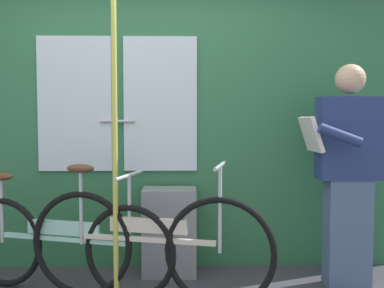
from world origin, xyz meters
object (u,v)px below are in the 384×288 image
bicycle_leaning_behind (147,245)px  trash_bin_by_wall (169,231)px  bicycle_near_door (62,244)px  passenger_reading_newspaper (347,170)px  handrail_pole (115,129)px

bicycle_leaning_behind → trash_bin_by_wall: (0.13, 0.53, -0.05)m
bicycle_near_door → trash_bin_by_wall: bearing=40.9°
bicycle_leaning_behind → trash_bin_by_wall: bicycle_leaning_behind is taller
passenger_reading_newspaper → trash_bin_by_wall: passenger_reading_newspaper is taller
passenger_reading_newspaper → bicycle_near_door: bearing=2.8°
bicycle_leaning_behind → trash_bin_by_wall: size_ratio=2.43×
passenger_reading_newspaper → handrail_pole: size_ratio=0.70×
bicycle_near_door → trash_bin_by_wall: bicycle_near_door is taller
bicycle_near_door → passenger_reading_newspaper: size_ratio=0.99×
bicycle_leaning_behind → passenger_reading_newspaper: size_ratio=1.02×
bicycle_leaning_behind → handrail_pole: size_ratio=0.71×
bicycle_near_door → bicycle_leaning_behind: bearing=0.0°
trash_bin_by_wall → bicycle_near_door: bearing=-154.6°
trash_bin_by_wall → handrail_pole: size_ratio=0.29×
bicycle_near_door → handrail_pole: (0.40, -0.13, 0.82)m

